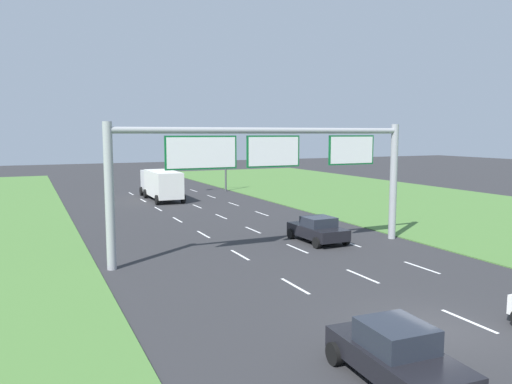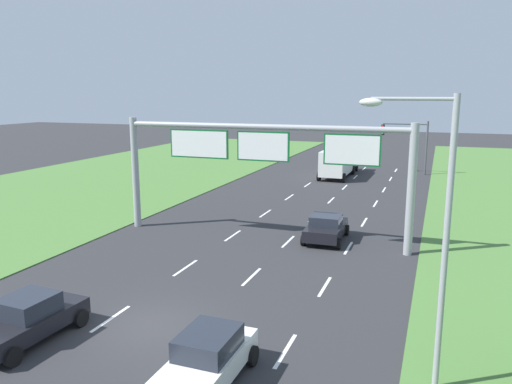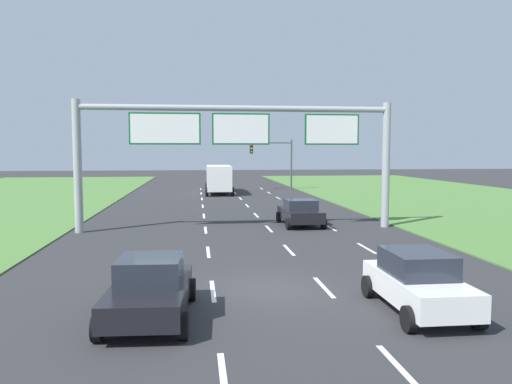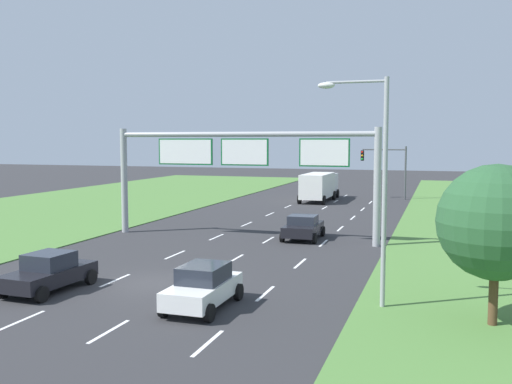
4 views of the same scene
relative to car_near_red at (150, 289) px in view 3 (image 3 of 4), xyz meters
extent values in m
plane|color=#2D2D30|center=(3.43, 2.34, -0.77)|extent=(200.00, 200.00, 0.00)
cube|color=white|center=(1.68, -3.66, -0.77)|extent=(0.14, 2.40, 0.01)
cube|color=white|center=(1.68, 2.34, -0.77)|extent=(0.14, 2.40, 0.01)
cube|color=white|center=(1.68, 8.34, -0.77)|extent=(0.14, 2.40, 0.01)
cube|color=white|center=(1.68, 14.34, -0.77)|extent=(0.14, 2.40, 0.01)
cube|color=white|center=(1.68, 20.34, -0.77)|extent=(0.14, 2.40, 0.01)
cube|color=white|center=(1.68, 26.34, -0.77)|extent=(0.14, 2.40, 0.01)
cube|color=white|center=(1.68, 32.34, -0.77)|extent=(0.14, 2.40, 0.01)
cube|color=white|center=(1.68, 38.34, -0.77)|extent=(0.14, 2.40, 0.01)
cube|color=white|center=(1.68, 44.34, -0.77)|extent=(0.14, 2.40, 0.01)
cube|color=white|center=(5.18, -3.66, -0.77)|extent=(0.14, 2.40, 0.01)
cube|color=white|center=(5.18, 2.34, -0.77)|extent=(0.14, 2.40, 0.01)
cube|color=white|center=(5.18, 8.34, -0.77)|extent=(0.14, 2.40, 0.01)
cube|color=white|center=(5.18, 14.34, -0.77)|extent=(0.14, 2.40, 0.01)
cube|color=white|center=(5.18, 20.34, -0.77)|extent=(0.14, 2.40, 0.01)
cube|color=white|center=(5.18, 26.34, -0.77)|extent=(0.14, 2.40, 0.01)
cube|color=white|center=(5.18, 32.34, -0.77)|extent=(0.14, 2.40, 0.01)
cube|color=white|center=(5.18, 38.34, -0.77)|extent=(0.14, 2.40, 0.01)
cube|color=white|center=(5.18, 44.34, -0.77)|extent=(0.14, 2.40, 0.01)
cube|color=white|center=(8.68, 2.34, -0.77)|extent=(0.14, 2.40, 0.01)
cube|color=white|center=(8.68, 8.34, -0.77)|extent=(0.14, 2.40, 0.01)
cube|color=white|center=(8.68, 14.34, -0.77)|extent=(0.14, 2.40, 0.01)
cube|color=white|center=(8.68, 20.34, -0.77)|extent=(0.14, 2.40, 0.01)
cube|color=white|center=(8.68, 26.34, -0.77)|extent=(0.14, 2.40, 0.01)
cube|color=white|center=(8.68, 32.34, -0.77)|extent=(0.14, 2.40, 0.01)
cube|color=white|center=(8.68, 38.34, -0.77)|extent=(0.14, 2.40, 0.01)
cube|color=white|center=(8.68, 44.34, -0.77)|extent=(0.14, 2.40, 0.01)
cube|color=black|center=(0.00, -0.02, -0.15)|extent=(2.10, 4.21, 0.61)
cube|color=#232833|center=(0.00, 0.05, 0.49)|extent=(1.67, 1.80, 0.65)
cylinder|color=black|center=(-0.88, 1.54, -0.45)|extent=(0.25, 0.65, 0.64)
cylinder|color=black|center=(1.04, 1.44, -0.45)|extent=(0.25, 0.65, 0.64)
cylinder|color=black|center=(-1.04, -1.47, -0.45)|extent=(0.25, 0.65, 0.64)
cylinder|color=black|center=(0.88, -1.58, -0.45)|extent=(0.25, 0.65, 0.64)
cube|color=black|center=(7.16, 15.40, -0.13)|extent=(2.04, 4.04, 0.64)
cube|color=#232833|center=(7.16, 15.29, 0.47)|extent=(1.74, 1.68, 0.56)
cylinder|color=black|center=(6.13, 16.82, -0.45)|extent=(0.23, 0.64, 0.64)
cylinder|color=black|center=(8.12, 16.87, -0.45)|extent=(0.23, 0.64, 0.64)
cylinder|color=black|center=(6.20, 13.93, -0.45)|extent=(0.23, 0.64, 0.64)
cylinder|color=black|center=(8.19, 13.97, -0.45)|extent=(0.23, 0.64, 0.64)
cube|color=white|center=(7.06, -0.30, -0.12)|extent=(1.73, 4.00, 0.67)
cube|color=#232833|center=(7.06, -0.21, 0.53)|extent=(1.53, 1.96, 0.63)
cylinder|color=black|center=(6.20, 1.15, -0.45)|extent=(0.22, 0.64, 0.64)
cylinder|color=black|center=(7.94, 1.14, -0.45)|extent=(0.22, 0.64, 0.64)
cylinder|color=black|center=(6.18, -1.74, -0.45)|extent=(0.22, 0.64, 0.64)
cylinder|color=black|center=(7.92, -1.75, -0.45)|extent=(0.22, 0.64, 0.64)
cube|color=silver|center=(3.49, 41.75, 0.78)|extent=(2.23, 2.13, 2.20)
cube|color=silver|center=(3.43, 37.36, 0.88)|extent=(2.44, 6.42, 2.41)
cylinder|color=black|center=(2.37, 42.27, -0.32)|extent=(0.29, 0.90, 0.90)
cylinder|color=black|center=(4.63, 42.24, -0.32)|extent=(0.29, 0.90, 0.90)
cylinder|color=black|center=(2.26, 39.97, -0.32)|extent=(0.29, 0.90, 0.90)
cylinder|color=black|center=(4.68, 39.94, -0.32)|extent=(0.29, 0.90, 0.90)
cylinder|color=black|center=(2.19, 34.77, -0.32)|extent=(0.29, 0.90, 0.90)
cylinder|color=black|center=(4.61, 34.74, -0.32)|extent=(0.29, 0.90, 0.90)
cylinder|color=#9EA0A5|center=(-4.97, 14.28, 2.73)|extent=(0.44, 0.44, 7.00)
cylinder|color=#9EA0A5|center=(11.83, 14.28, 2.73)|extent=(0.44, 0.44, 7.00)
cylinder|color=#9EA0A5|center=(3.43, 14.28, 5.83)|extent=(16.80, 0.32, 0.32)
cube|color=#0C5B28|center=(-0.42, 14.28, 4.72)|extent=(3.76, 0.12, 1.69)
cube|color=white|center=(-0.42, 14.22, 4.72)|extent=(3.60, 0.01, 1.53)
cube|color=#0C5B28|center=(3.63, 14.28, 4.72)|extent=(3.12, 0.12, 1.69)
cube|color=white|center=(3.63, 14.22, 4.72)|extent=(2.96, 0.01, 1.53)
cube|color=#0C5B28|center=(8.68, 14.28, 4.72)|extent=(3.05, 0.12, 1.69)
cube|color=white|center=(8.68, 14.22, 4.72)|extent=(2.89, 0.01, 1.53)
cylinder|color=#47494F|center=(11.77, 42.20, 2.03)|extent=(0.20, 0.20, 5.60)
cylinder|color=#47494F|center=(9.52, 42.20, 4.48)|extent=(4.50, 0.14, 0.14)
cube|color=black|center=(7.27, 42.20, 3.83)|extent=(0.32, 0.36, 1.10)
sphere|color=red|center=(7.27, 42.00, 4.20)|extent=(0.22, 0.22, 0.22)
sphere|color=orange|center=(7.27, 42.00, 3.83)|extent=(0.22, 0.22, 0.22)
sphere|color=green|center=(7.27, 42.00, 3.46)|extent=(0.22, 0.22, 0.22)
camera|label=1|loc=(-8.46, -9.63, 5.67)|focal=35.00mm
camera|label=2|loc=(13.07, -12.41, 7.75)|focal=35.00mm
camera|label=3|loc=(1.21, -12.76, 3.51)|focal=35.00mm
camera|label=4|loc=(15.36, -19.39, 5.45)|focal=40.00mm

